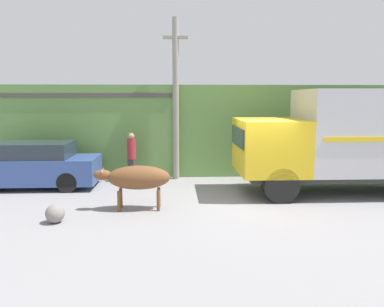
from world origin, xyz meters
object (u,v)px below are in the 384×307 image
at_px(parked_suv, 33,166).
at_px(roadside_rock, 55,214).
at_px(cargo_truck, 351,138).
at_px(brown_cow, 137,178).
at_px(utility_pole, 176,97).
at_px(pedestrian_on_hill, 132,154).

relative_size(parked_suv, roadside_rock, 9.35).
height_order(cargo_truck, brown_cow, cargo_truck).
relative_size(utility_pole, roadside_rock, 12.65).
bearing_deg(roadside_rock, pedestrian_on_hill, 73.07).
bearing_deg(utility_pole, roadside_rock, -121.45).
distance_m(cargo_truck, pedestrian_on_hill, 7.44).
distance_m(cargo_truck, brown_cow, 6.82).
bearing_deg(pedestrian_on_hill, roadside_rock, 101.53).
bearing_deg(cargo_truck, parked_suv, 172.91).
bearing_deg(cargo_truck, brown_cow, -167.71).
bearing_deg(pedestrian_on_hill, brown_cow, 127.13).
bearing_deg(pedestrian_on_hill, utility_pole, -138.60).
relative_size(cargo_truck, roadside_rock, 14.38).
relative_size(brown_cow, pedestrian_on_hill, 1.16).
bearing_deg(parked_suv, roadside_rock, -60.81).
distance_m(cargo_truck, roadside_rock, 9.00).
height_order(parked_suv, utility_pole, utility_pole).
bearing_deg(roadside_rock, utility_pole, 58.55).
height_order(brown_cow, utility_pole, utility_pole).
bearing_deg(pedestrian_on_hill, parked_suv, 42.36).
bearing_deg(parked_suv, cargo_truck, -3.95).
relative_size(cargo_truck, utility_pole, 1.14).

